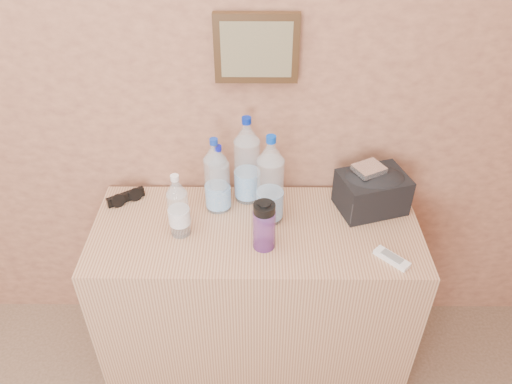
% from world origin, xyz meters
% --- Properties ---
extents(picture_frame, '(0.30, 0.03, 0.25)m').
position_xyz_m(picture_frame, '(0.52, 1.98, 1.40)').
color(picture_frame, '#382311').
rests_on(picture_frame, room_shell).
extents(dresser, '(1.26, 0.53, 0.79)m').
position_xyz_m(dresser, '(0.52, 1.72, 0.39)').
color(dresser, '#9E7941').
rests_on(dresser, ground).
extents(pet_large_a, '(0.08, 0.08, 0.29)m').
position_xyz_m(pet_large_a, '(0.38, 1.84, 0.92)').
color(pet_large_a, silver).
rests_on(pet_large_a, dresser).
extents(pet_large_b, '(0.10, 0.10, 0.37)m').
position_xyz_m(pet_large_b, '(0.49, 1.91, 0.95)').
color(pet_large_b, white).
rests_on(pet_large_b, dresser).
extents(pet_large_c, '(0.09, 0.09, 0.32)m').
position_xyz_m(pet_large_c, '(0.37, 1.84, 0.93)').
color(pet_large_c, '#C5EFFF').
rests_on(pet_large_c, dresser).
extents(pet_large_d, '(0.10, 0.10, 0.37)m').
position_xyz_m(pet_large_d, '(0.58, 1.78, 0.95)').
color(pet_large_d, silver).
rests_on(pet_large_d, dresser).
extents(pet_small, '(0.08, 0.08, 0.26)m').
position_xyz_m(pet_small, '(0.24, 1.69, 0.91)').
color(pet_small, silver).
rests_on(pet_small, dresser).
extents(nalgene_bottle, '(0.08, 0.08, 0.20)m').
position_xyz_m(nalgene_bottle, '(0.55, 1.62, 0.89)').
color(nalgene_bottle, '#6B3188').
rests_on(nalgene_bottle, dresser).
extents(sunglasses, '(0.16, 0.14, 0.04)m').
position_xyz_m(sunglasses, '(-0.01, 1.88, 0.81)').
color(sunglasses, black).
rests_on(sunglasses, dresser).
extents(ac_remote, '(0.12, 0.12, 0.02)m').
position_xyz_m(ac_remote, '(1.01, 1.55, 0.80)').
color(ac_remote, silver).
rests_on(ac_remote, dresser).
extents(toiletry_bag, '(0.30, 0.25, 0.17)m').
position_xyz_m(toiletry_bag, '(0.98, 1.85, 0.88)').
color(toiletry_bag, black).
rests_on(toiletry_bag, dresser).
extents(foil_packet, '(0.14, 0.13, 0.02)m').
position_xyz_m(foil_packet, '(0.96, 1.85, 0.97)').
color(foil_packet, silver).
rests_on(foil_packet, toiletry_bag).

